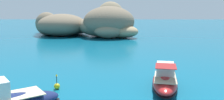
{
  "coord_description": "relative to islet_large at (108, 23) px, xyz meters",
  "views": [
    {
      "loc": [
        -2.99,
        -10.11,
        7.27
      ],
      "look_at": [
        -3.37,
        18.36,
        2.53
      ],
      "focal_mm": 37.48,
      "sensor_mm": 36.0,
      "label": 1
    }
  ],
  "objects": [
    {
      "name": "islet_large",
      "position": [
        0.0,
        0.0,
        0.0
      ],
      "size": [
        22.03,
        21.71,
        10.16
      ],
      "color": "#84755B",
      "rests_on": "ground"
    },
    {
      "name": "islet_small",
      "position": [
        -15.38,
        4.49,
        -0.77
      ],
      "size": [
        20.94,
        23.44,
        6.99
      ],
      "color": "#756651",
      "rests_on": "ground"
    },
    {
      "name": "motorboat_red",
      "position": [
        6.75,
        -45.57,
        -3.02
      ],
      "size": [
        3.84,
        8.18,
        2.47
      ],
      "color": "red",
      "rests_on": "ground"
    },
    {
      "name": "channel_buoy",
      "position": [
        -3.52,
        -46.14,
        -3.47
      ],
      "size": [
        0.56,
        0.56,
        1.48
      ],
      "color": "yellow",
      "rests_on": "ground"
    }
  ]
}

